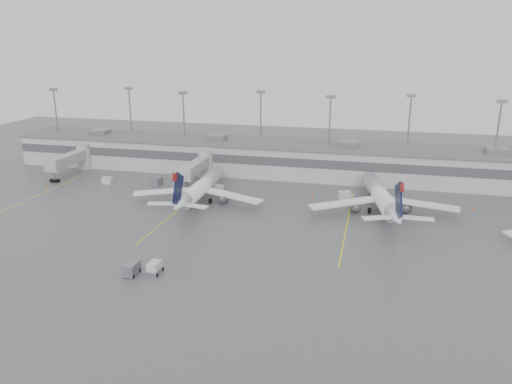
# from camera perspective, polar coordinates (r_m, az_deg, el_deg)

# --- Properties ---
(ground) EXTENTS (260.00, 260.00, 0.00)m
(ground) POSITION_cam_1_polar(r_m,az_deg,el_deg) (79.68, -3.58, -8.46)
(ground) COLOR #4D4D50
(ground) RESTS_ON ground
(terminal) EXTENTS (152.00, 17.00, 9.45)m
(terminal) POSITION_cam_1_polar(r_m,az_deg,el_deg) (131.84, 3.83, 3.88)
(terminal) COLOR #ACACA7
(terminal) RESTS_ON ground
(light_masts) EXTENTS (142.40, 8.00, 20.60)m
(light_masts) POSITION_cam_1_polar(r_m,az_deg,el_deg) (135.86, 4.33, 7.65)
(light_masts) COLOR gray
(light_masts) RESTS_ON ground
(jet_bridge_left) EXTENTS (4.00, 17.20, 7.00)m
(jet_bridge_left) POSITION_cam_1_polar(r_m,az_deg,el_deg) (141.21, -19.93, 3.65)
(jet_bridge_left) COLOR gray
(jet_bridge_left) RESTS_ON ground
(jet_bridge_right) EXTENTS (4.00, 17.20, 7.00)m
(jet_bridge_right) POSITION_cam_1_polar(r_m,az_deg,el_deg) (125.54, -6.42, 2.99)
(jet_bridge_right) COLOR gray
(jet_bridge_right) RESTS_ON ground
(stand_markings) EXTENTS (105.25, 40.00, 0.01)m
(stand_markings) POSITION_cam_1_polar(r_m,az_deg,el_deg) (101.05, 0.43, -2.74)
(stand_markings) COLOR yellow
(stand_markings) RESTS_ON ground
(jet_mid_left) EXTENTS (29.12, 32.64, 10.56)m
(jet_mid_left) POSITION_cam_1_polar(r_m,az_deg,el_deg) (109.28, -6.33, 0.51)
(jet_mid_left) COLOR white
(jet_mid_left) RESTS_ON ground
(jet_mid_right) EXTENTS (29.71, 33.62, 10.99)m
(jet_mid_right) POSITION_cam_1_polar(r_m,az_deg,el_deg) (105.07, 14.15, -0.53)
(jet_mid_right) COLOR white
(jet_mid_right) RESTS_ON ground
(baggage_tug) EXTENTS (1.90, 2.91, 1.87)m
(baggage_tug) POSITION_cam_1_polar(r_m,az_deg,el_deg) (78.50, -11.53, -8.62)
(baggage_tug) COLOR silver
(baggage_tug) RESTS_ON ground
(baggage_cart) EXTENTS (1.74, 2.99, 1.92)m
(baggage_cart) POSITION_cam_1_polar(r_m,az_deg,el_deg) (78.77, -14.04, -8.49)
(baggage_cart) COLOR slate
(baggage_cart) RESTS_ON ground
(gse_uld_a) EXTENTS (2.36, 1.65, 1.61)m
(gse_uld_a) POSITION_cam_1_polar(r_m,az_deg,el_deg) (128.52, -16.64, 1.28)
(gse_uld_a) COLOR silver
(gse_uld_a) RESTS_ON ground
(gse_uld_b) EXTENTS (3.07, 2.52, 1.87)m
(gse_uld_b) POSITION_cam_1_polar(r_m,az_deg,el_deg) (116.07, -4.48, 0.36)
(gse_uld_b) COLOR silver
(gse_uld_b) RESTS_ON ground
(gse_uld_c) EXTENTS (3.06, 2.62, 1.83)m
(gse_uld_c) POSITION_cam_1_polar(r_m,az_deg,el_deg) (112.70, 10.07, -0.39)
(gse_uld_c) COLOR silver
(gse_uld_c) RESTS_ON ground
(gse_loader) EXTENTS (1.95, 2.95, 1.78)m
(gse_loader) POSITION_cam_1_polar(r_m,az_deg,el_deg) (124.24, -11.24, 1.19)
(gse_loader) COLOR slate
(gse_loader) RESTS_ON ground
(cone_a) EXTENTS (0.44, 0.44, 0.70)m
(cone_a) POSITION_cam_1_polar(r_m,az_deg,el_deg) (129.69, -22.93, 0.56)
(cone_a) COLOR #E65204
(cone_a) RESTS_ON ground
(cone_b) EXTENTS (0.46, 0.46, 0.74)m
(cone_b) POSITION_cam_1_polar(r_m,az_deg,el_deg) (123.25, -8.89, 0.93)
(cone_b) COLOR #E65204
(cone_b) RESTS_ON ground
(cone_c) EXTENTS (0.48, 0.48, 0.77)m
(cone_c) POSITION_cam_1_polar(r_m,az_deg,el_deg) (114.59, 6.46, -0.21)
(cone_c) COLOR #E65204
(cone_c) RESTS_ON ground
(cone_d) EXTENTS (0.46, 0.46, 0.72)m
(cone_d) POSITION_cam_1_polar(r_m,az_deg,el_deg) (114.55, 23.66, -1.62)
(cone_d) COLOR #E65204
(cone_d) RESTS_ON ground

